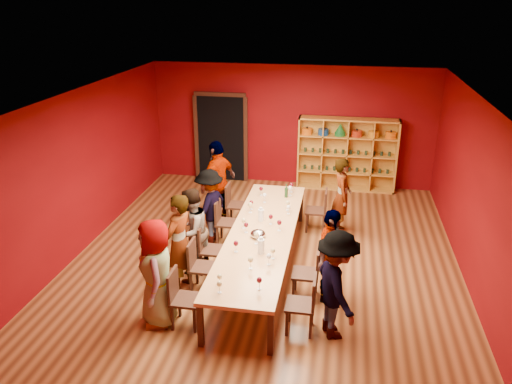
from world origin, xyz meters
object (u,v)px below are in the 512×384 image
person_right_1 (330,256)px  chair_person_right_4 (320,208)px  chair_person_right_0 (306,302)px  spittoon_bowl (258,234)px  person_left_2 (191,231)px  person_left_4 (218,183)px  person_left_3 (210,206)px  chair_person_left_2 (208,246)px  chair_person_left_0 (181,295)px  chair_person_left_1 (199,263)px  person_right_4 (342,196)px  shelving_unit (347,151)px  wine_bottle (286,192)px  chair_person_left_4 (233,202)px  person_left_1 (179,243)px  chair_person_left_3 (224,219)px  chair_person_right_1 (311,271)px  tasting_table (262,235)px  person_right_0 (336,285)px  person_left_0 (157,273)px

person_right_1 → chair_person_right_4: (-0.28, 2.50, -0.29)m
chair_person_right_0 → spittoon_bowl: 1.70m
person_left_2 → person_left_4: 2.00m
person_left_3 → chair_person_right_0: size_ratio=1.69×
chair_person_left_2 → person_left_4: 2.06m
chair_person_left_0 → chair_person_left_1: 0.93m
person_right_4 → chair_person_left_1: bearing=134.1°
shelving_unit → chair_person_right_4: shelving_unit is taller
person_left_4 → person_right_4: person_left_4 is taller
chair_person_left_2 → person_left_4: size_ratio=0.49×
person_left_2 → person_right_4: (2.54, 2.00, 0.03)m
shelving_unit → wine_bottle: size_ratio=8.60×
person_left_2 → person_right_4: person_right_4 is taller
person_right_4 → chair_person_left_4: bearing=85.1°
chair_person_right_0 → wine_bottle: size_ratio=3.19×
person_left_2 → chair_person_left_1: bearing=42.0°
person_left_2 → person_left_4: size_ratio=0.85×
spittoon_bowl → chair_person_right_4: bearing=64.7°
person_right_4 → person_left_1: bearing=130.4°
chair_person_left_0 → chair_person_left_3: size_ratio=1.00×
chair_person_right_0 → chair_person_right_4: bearing=90.0°
person_left_2 → chair_person_left_2: bearing=105.5°
person_left_3 → person_left_4: 0.89m
chair_person_right_1 → spittoon_bowl: size_ratio=3.41×
chair_person_right_4 → spittoon_bowl: chair_person_right_4 is taller
chair_person_right_0 → tasting_table: bearing=120.1°
tasting_table → chair_person_left_2: (-0.91, -0.20, -0.20)m
chair_person_left_2 → chair_person_left_3: size_ratio=1.00×
chair_person_left_3 → person_right_0: bearing=-48.1°
chair_person_left_0 → chair_person_right_1: size_ratio=1.00×
shelving_unit → chair_person_left_2: size_ratio=2.70×
chair_person_left_3 → person_right_4: (2.24, 0.88, 0.30)m
person_left_4 → chair_person_right_0: person_left_4 is taller
chair_person_left_4 → person_left_2: bearing=-98.5°
tasting_table → spittoon_bowl: bearing=-99.5°
chair_person_left_0 → person_left_0: person_left_0 is taller
person_left_4 → person_left_2: bearing=24.1°
person_left_1 → spittoon_bowl: bearing=131.5°
tasting_table → wine_bottle: wine_bottle is taller
chair_person_right_4 → person_right_4: size_ratio=0.56×
person_left_1 → chair_person_left_2: 0.76m
shelving_unit → person_left_1: bearing=-117.1°
tasting_table → chair_person_right_0: (0.91, -1.57, -0.20)m
person_left_1 → person_left_4: bearing=-165.4°
tasting_table → person_right_0: (1.32, -1.57, 0.12)m
person_left_1 → chair_person_left_3: 1.78m
person_left_4 → chair_person_right_0: size_ratio=2.04×
shelving_unit → chair_person_right_0: (-0.49, -5.89, -0.49)m
person_right_1 → spittoon_bowl: 1.33m
person_left_3 → chair_person_right_1: size_ratio=1.69×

